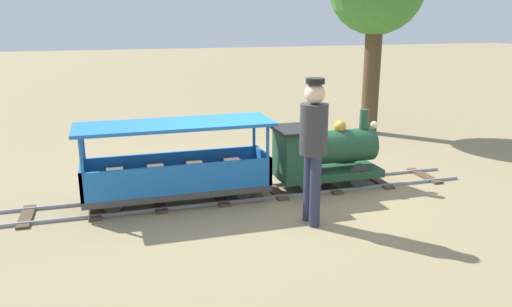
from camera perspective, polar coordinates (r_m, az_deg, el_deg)
The scene contains 5 objects.
ground_plane at distance 6.59m, azimuth 0.50°, elevation -4.58°, with size 60.00×60.00×0.00m, color #8C7A56.
track at distance 6.54m, azimuth -0.95°, elevation -4.59°, with size 0.69×6.05×0.04m.
locomotive at distance 6.74m, azimuth 7.59°, elevation 0.07°, with size 0.65×1.45×1.00m.
passenger_car at distance 6.24m, azimuth -8.95°, elevation -1.84°, with size 0.75×2.35×0.97m.
conductor_person at distance 5.43m, azimuth 6.52°, elevation 1.51°, with size 0.30×0.30×1.62m.
Camera 1 is at (5.92, -1.83, 2.25)m, focal length 35.34 mm.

